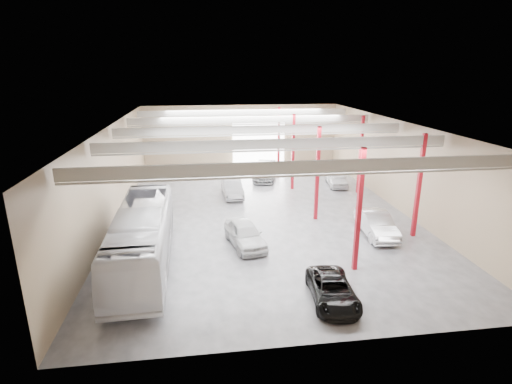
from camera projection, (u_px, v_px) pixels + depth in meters
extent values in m
cube|color=#424247|center=(262.00, 212.00, 31.64)|extent=(22.00, 32.00, 0.01)
cube|color=#B8B8B3|center=(262.00, 123.00, 29.57)|extent=(22.00, 32.00, 0.12)
cube|color=#746048|center=(241.00, 136.00, 45.75)|extent=(22.00, 0.12, 7.00)
cube|color=#746048|center=(324.00, 268.00, 15.46)|extent=(22.00, 0.12, 7.00)
cube|color=#746048|center=(114.00, 174.00, 29.18)|extent=(0.12, 32.00, 7.00)
cube|color=#746048|center=(397.00, 165.00, 32.02)|extent=(0.12, 32.00, 7.00)
cube|color=white|center=(259.00, 144.00, 46.16)|extent=(6.00, 0.20, 5.00)
cube|color=maroon|center=(359.00, 211.00, 21.63)|extent=(0.25, 0.25, 7.00)
cube|color=maroon|center=(317.00, 174.00, 29.20)|extent=(0.25, 0.25, 7.00)
cube|color=maroon|center=(293.00, 152.00, 36.77)|extent=(0.25, 0.25, 7.00)
cube|color=maroon|center=(279.00, 140.00, 43.40)|extent=(0.25, 0.25, 7.00)
cube|color=maroon|center=(419.00, 186.00, 26.15)|extent=(0.25, 0.25, 7.00)
cube|color=maroon|center=(360.00, 155.00, 35.62)|extent=(0.25, 0.25, 7.00)
cube|color=#B3B2AE|center=(301.00, 167.00, 18.34)|extent=(21.60, 0.15, 0.60)
cube|color=#B3B2AE|center=(301.00, 176.00, 18.46)|extent=(21.60, 0.10, 0.10)
cube|color=#B3B2AE|center=(277.00, 144.00, 24.02)|extent=(21.60, 0.15, 0.60)
cube|color=#B3B2AE|center=(277.00, 150.00, 24.14)|extent=(21.60, 0.10, 0.10)
cube|color=#B3B2AE|center=(262.00, 130.00, 29.70)|extent=(21.60, 0.15, 0.60)
cube|color=#B3B2AE|center=(262.00, 135.00, 29.82)|extent=(21.60, 0.10, 0.10)
cube|color=#B3B2AE|center=(252.00, 120.00, 35.38)|extent=(21.60, 0.15, 0.60)
cube|color=#B3B2AE|center=(252.00, 124.00, 35.50)|extent=(21.60, 0.10, 0.10)
cube|color=#B3B2AE|center=(245.00, 113.00, 41.06)|extent=(21.60, 0.15, 0.60)
cube|color=#B3B2AE|center=(245.00, 117.00, 41.18)|extent=(21.60, 0.10, 0.10)
imported|color=silver|center=(142.00, 237.00, 22.76)|extent=(3.17, 12.30, 3.41)
imported|color=black|center=(333.00, 290.00, 19.35)|extent=(2.39, 4.57, 1.23)
imported|color=silver|center=(245.00, 234.00, 25.47)|extent=(2.74, 4.90, 1.58)
imported|color=#9E9EA2|center=(232.00, 188.00, 35.41)|extent=(1.83, 4.65, 1.51)
imported|color=gray|center=(265.00, 172.00, 40.82)|extent=(3.39, 5.66, 1.54)
imported|color=#B0B0B5|center=(376.00, 224.00, 27.08)|extent=(2.07, 5.02, 1.62)
imported|color=silver|center=(336.00, 178.00, 38.66)|extent=(2.20, 4.42, 1.45)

